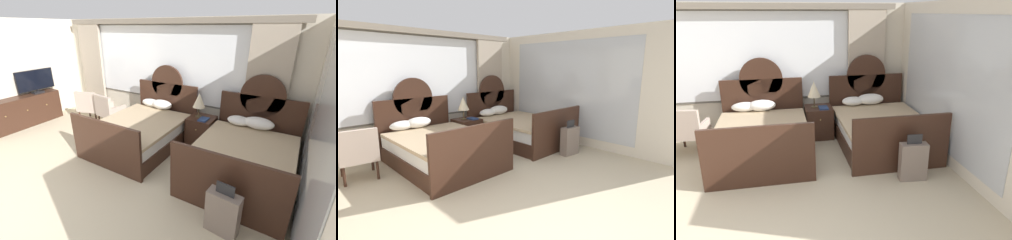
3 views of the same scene
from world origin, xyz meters
TOP-DOWN VIEW (x-y plane):
  - ground_plane at (0.00, 0.00)m, footprint 24.00×24.00m
  - wall_back_window at (0.00, 4.13)m, footprint 6.69×0.22m
  - wall_right_mirror at (3.37, 1.79)m, footprint 0.08×4.73m
  - bed_near_window at (0.22, 2.88)m, footprint 1.65×2.24m
  - bed_near_mirror at (2.45, 2.89)m, footprint 1.65×2.24m
  - nightstand_between_beds at (1.34, 3.56)m, footprint 0.56×0.58m
  - table_lamp_on_nightstand at (1.26, 3.56)m, footprint 0.27×0.27m
  - book_on_nightstand at (1.43, 3.45)m, footprint 0.18×0.26m
  - dresser_minibar at (-3.13, 2.08)m, footprint 0.45×1.93m
  - tv_flatscreen at (-3.11, 2.56)m, footprint 0.20×1.01m
  - armchair_by_window_left at (-1.12, 3.20)m, footprint 0.66×0.66m
  - armchair_by_window_centre at (-1.85, 3.21)m, footprint 0.74×0.74m
  - suitcase_on_floor at (2.55, 1.47)m, footprint 0.44×0.22m

SIDE VIEW (x-z plane):
  - ground_plane at x=0.00m, z-range 0.00..0.00m
  - suitcase_on_floor at x=2.55m, z-range -0.07..0.69m
  - nightstand_between_beds at x=1.34m, z-range 0.00..0.65m
  - bed_near_window at x=0.22m, z-range -0.47..1.17m
  - bed_near_mirror at x=2.45m, z-range -0.47..1.17m
  - dresser_minibar at x=-3.13m, z-range 0.00..0.80m
  - armchair_by_window_left at x=-1.12m, z-range 0.03..0.93m
  - armchair_by_window_centre at x=-1.85m, z-range 0.03..0.93m
  - book_on_nightstand at x=1.43m, z-range 0.65..0.68m
  - table_lamp_on_nightstand at x=1.26m, z-range 0.75..1.30m
  - tv_flatscreen at x=-3.11m, z-range 0.81..1.45m
  - wall_right_mirror at x=3.37m, z-range 0.00..2.70m
  - wall_back_window at x=0.00m, z-range 0.08..2.78m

